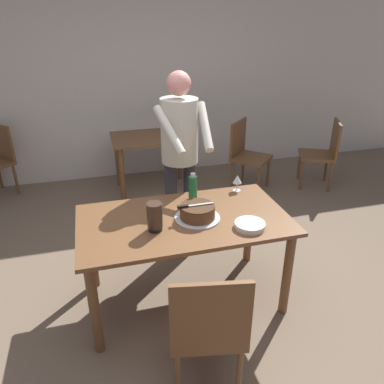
{
  "coord_description": "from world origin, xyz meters",
  "views": [
    {
      "loc": [
        -0.58,
        -2.33,
        2.11
      ],
      "look_at": [
        0.09,
        0.12,
        0.9
      ],
      "focal_mm": 34.7,
      "sensor_mm": 36.0,
      "label": 1
    }
  ],
  "objects_px": {
    "person_cutting_cake": "(180,148)",
    "plate_stack": "(250,225)",
    "background_table": "(152,149)",
    "water_bottle": "(193,189)",
    "main_dining_table": "(184,231)",
    "cake_knife": "(188,206)",
    "chair_near_side": "(207,325)",
    "wine_glass_near": "(237,180)",
    "hurricane_lamp": "(155,217)",
    "background_chair_1": "(246,153)",
    "background_chair_0": "(323,151)",
    "cake_on_platter": "(197,213)"
  },
  "relations": [
    {
      "from": "cake_knife",
      "to": "background_table",
      "type": "xyz_separation_m",
      "value": [
        0.11,
        2.19,
        -0.29
      ]
    },
    {
      "from": "cake_knife",
      "to": "hurricane_lamp",
      "type": "relative_size",
      "value": 1.29
    },
    {
      "from": "main_dining_table",
      "to": "plate_stack",
      "type": "distance_m",
      "value": 0.51
    },
    {
      "from": "chair_near_side",
      "to": "background_chair_0",
      "type": "xyz_separation_m",
      "value": [
        2.4,
        2.5,
        0.0
      ]
    },
    {
      "from": "wine_glass_near",
      "to": "background_chair_0",
      "type": "height_order",
      "value": "background_chair_0"
    },
    {
      "from": "main_dining_table",
      "to": "plate_stack",
      "type": "xyz_separation_m",
      "value": [
        0.42,
        -0.25,
        0.13
      ]
    },
    {
      "from": "wine_glass_near",
      "to": "main_dining_table",
      "type": "bearing_deg",
      "value": -148.03
    },
    {
      "from": "water_bottle",
      "to": "hurricane_lamp",
      "type": "relative_size",
      "value": 1.19
    },
    {
      "from": "plate_stack",
      "to": "background_chair_1",
      "type": "bearing_deg",
      "value": 67.2
    },
    {
      "from": "plate_stack",
      "to": "background_table",
      "type": "bearing_deg",
      "value": 96.83
    },
    {
      "from": "cake_on_platter",
      "to": "person_cutting_cake",
      "type": "relative_size",
      "value": 0.2
    },
    {
      "from": "person_cutting_cake",
      "to": "background_chair_0",
      "type": "relative_size",
      "value": 1.91
    },
    {
      "from": "cake_knife",
      "to": "plate_stack",
      "type": "distance_m",
      "value": 0.46
    },
    {
      "from": "cake_on_platter",
      "to": "background_table",
      "type": "xyz_separation_m",
      "value": [
        0.03,
        2.19,
        -0.22
      ]
    },
    {
      "from": "cake_on_platter",
      "to": "background_table",
      "type": "height_order",
      "value": "cake_on_platter"
    },
    {
      "from": "wine_glass_near",
      "to": "water_bottle",
      "type": "height_order",
      "value": "water_bottle"
    },
    {
      "from": "plate_stack",
      "to": "background_chair_0",
      "type": "xyz_separation_m",
      "value": [
        1.91,
        1.94,
        -0.28
      ]
    },
    {
      "from": "plate_stack",
      "to": "hurricane_lamp",
      "type": "bearing_deg",
      "value": 167.36
    },
    {
      "from": "cake_knife",
      "to": "chair_near_side",
      "type": "height_order",
      "value": "chair_near_side"
    },
    {
      "from": "hurricane_lamp",
      "to": "background_table",
      "type": "bearing_deg",
      "value": 80.87
    },
    {
      "from": "main_dining_table",
      "to": "person_cutting_cake",
      "type": "distance_m",
      "value": 0.79
    },
    {
      "from": "plate_stack",
      "to": "background_table",
      "type": "relative_size",
      "value": 0.22
    },
    {
      "from": "background_chair_1",
      "to": "wine_glass_near",
      "type": "bearing_deg",
      "value": -116.22
    },
    {
      "from": "cake_on_platter",
      "to": "hurricane_lamp",
      "type": "xyz_separation_m",
      "value": [
        -0.33,
        -0.08,
        0.06
      ]
    },
    {
      "from": "water_bottle",
      "to": "background_chair_1",
      "type": "distance_m",
      "value": 2.08
    },
    {
      "from": "person_cutting_cake",
      "to": "background_chair_0",
      "type": "distance_m",
      "value": 2.5
    },
    {
      "from": "main_dining_table",
      "to": "background_chair_1",
      "type": "bearing_deg",
      "value": 55.21
    },
    {
      "from": "person_cutting_cake",
      "to": "background_chair_1",
      "type": "distance_m",
      "value": 1.84
    },
    {
      "from": "person_cutting_cake",
      "to": "background_chair_0",
      "type": "height_order",
      "value": "person_cutting_cake"
    },
    {
      "from": "main_dining_table",
      "to": "wine_glass_near",
      "type": "distance_m",
      "value": 0.69
    },
    {
      "from": "person_cutting_cake",
      "to": "chair_near_side",
      "type": "distance_m",
      "value": 1.58
    },
    {
      "from": "water_bottle",
      "to": "hurricane_lamp",
      "type": "xyz_separation_m",
      "value": [
        -0.37,
        -0.35,
        -0.01
      ]
    },
    {
      "from": "wine_glass_near",
      "to": "background_chair_0",
      "type": "distance_m",
      "value": 2.25
    },
    {
      "from": "plate_stack",
      "to": "person_cutting_cake",
      "type": "bearing_deg",
      "value": 107.62
    },
    {
      "from": "cake_knife",
      "to": "person_cutting_cake",
      "type": "bearing_deg",
      "value": 80.78
    },
    {
      "from": "background_table",
      "to": "water_bottle",
      "type": "bearing_deg",
      "value": -89.78
    },
    {
      "from": "hurricane_lamp",
      "to": "person_cutting_cake",
      "type": "relative_size",
      "value": 0.12
    },
    {
      "from": "plate_stack",
      "to": "chair_near_side",
      "type": "xyz_separation_m",
      "value": [
        -0.49,
        -0.56,
        -0.28
      ]
    },
    {
      "from": "person_cutting_cake",
      "to": "plate_stack",
      "type": "bearing_deg",
      "value": -72.38
    },
    {
      "from": "hurricane_lamp",
      "to": "background_chair_1",
      "type": "distance_m",
      "value": 2.58
    },
    {
      "from": "main_dining_table",
      "to": "background_table",
      "type": "distance_m",
      "value": 2.16
    },
    {
      "from": "cake_knife",
      "to": "wine_glass_near",
      "type": "height_order",
      "value": "wine_glass_near"
    },
    {
      "from": "cake_knife",
      "to": "chair_near_side",
      "type": "xyz_separation_m",
      "value": [
        -0.09,
        -0.78,
        -0.37
      ]
    },
    {
      "from": "cake_knife",
      "to": "hurricane_lamp",
      "type": "height_order",
      "value": "hurricane_lamp"
    },
    {
      "from": "plate_stack",
      "to": "chair_near_side",
      "type": "relative_size",
      "value": 0.24
    },
    {
      "from": "hurricane_lamp",
      "to": "chair_near_side",
      "type": "distance_m",
      "value": 0.81
    },
    {
      "from": "background_chair_0",
      "to": "background_chair_1",
      "type": "height_order",
      "value": "same"
    },
    {
      "from": "water_bottle",
      "to": "background_table",
      "type": "relative_size",
      "value": 0.25
    },
    {
      "from": "background_chair_0",
      "to": "main_dining_table",
      "type": "bearing_deg",
      "value": -144.03
    },
    {
      "from": "person_cutting_cake",
      "to": "main_dining_table",
      "type": "bearing_deg",
      "value": -101.64
    }
  ]
}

